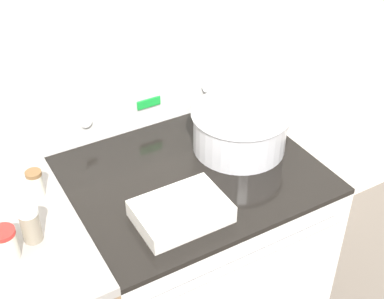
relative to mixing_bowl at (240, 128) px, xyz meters
name	(u,v)px	position (x,y,z in m)	size (l,w,h in m)	color
kitchen_wall	(134,38)	(-0.21, 0.36, 0.23)	(8.00, 0.05, 2.50)	silver
stove_range	(190,266)	(-0.21, -0.02, -0.55)	(0.80, 0.73, 0.94)	silver
control_panel	(145,101)	(-0.21, 0.30, 0.01)	(0.80, 0.07, 0.18)	silver
mixing_bowl	(240,128)	(0.00, 0.00, 0.00)	(0.33, 0.33, 0.15)	silver
casserole_dish	(181,210)	(-0.34, -0.21, -0.05)	(0.26, 0.19, 0.06)	silver
ladle	(277,123)	(0.17, 0.02, -0.05)	(0.08, 0.31, 0.08)	#B7B7B7
spice_jar_brown_cap	(35,183)	(-0.68, 0.09, -0.03)	(0.05, 0.05, 0.09)	beige
spice_jar_white_cap	(31,225)	(-0.74, -0.09, -0.02)	(0.06, 0.06, 0.11)	gray
spice_jar_red_cap	(5,244)	(-0.82, -0.12, -0.02)	(0.07, 0.07, 0.09)	beige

